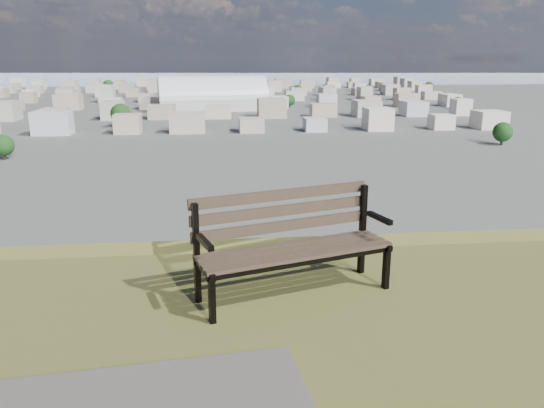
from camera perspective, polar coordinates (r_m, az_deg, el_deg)
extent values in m
cube|color=#3F2F24|center=(4.51, 3.54, -5.74)|extent=(1.68, 0.60, 0.03)
cube|color=#3F2F24|center=(4.60, 2.88, -5.27)|extent=(1.68, 0.60, 0.03)
cube|color=#3F2F24|center=(4.70, 2.25, -4.82)|extent=(1.68, 0.60, 0.03)
cube|color=#3F2F24|center=(4.80, 1.65, -4.38)|extent=(1.68, 0.60, 0.03)
cube|color=#3F2F24|center=(4.81, 1.27, -2.37)|extent=(1.66, 0.56, 0.10)
cube|color=#3F2F24|center=(4.79, 1.16, -0.70)|extent=(1.66, 0.56, 0.10)
cube|color=#3F2F24|center=(4.78, 1.05, 0.99)|extent=(1.66, 0.56, 0.10)
cube|color=black|center=(4.29, -6.48, -10.05)|extent=(0.06, 0.07, 0.42)
cube|color=black|center=(4.57, -8.12, -5.33)|extent=(0.06, 0.07, 0.89)
cube|color=black|center=(4.38, -7.30, -6.87)|extent=(0.19, 0.47, 0.05)
cube|color=black|center=(4.25, -7.23, -4.10)|extent=(0.15, 0.35, 0.04)
cube|color=black|center=(4.98, 12.19, -6.60)|extent=(0.06, 0.07, 0.42)
cube|color=black|center=(5.22, 9.71, -2.72)|extent=(0.06, 0.07, 0.89)
cube|color=black|center=(5.06, 11.05, -3.95)|extent=(0.19, 0.47, 0.05)
cube|color=black|center=(4.95, 11.50, -1.48)|extent=(0.15, 0.35, 0.04)
cube|color=black|center=(4.51, 3.58, -6.30)|extent=(1.67, 0.56, 0.04)
cube|color=black|center=(4.82, 1.60, -4.83)|extent=(1.67, 0.56, 0.04)
cube|color=beige|center=(291.64, -6.40, 10.62)|extent=(59.42, 31.74, 6.29)
cylinder|color=white|center=(291.40, -6.42, 11.23)|extent=(59.42, 31.74, 23.89)
cube|color=beige|center=(211.14, -22.25, 7.88)|extent=(11.00, 11.00, 7.00)
cube|color=#B7A89D|center=(205.77, -15.76, 8.27)|extent=(11.00, 11.00, 7.00)
cube|color=#B5A090|center=(203.12, -9.00, 8.57)|extent=(11.00, 11.00, 7.00)
cube|color=silver|center=(203.28, -2.16, 8.75)|extent=(11.00, 11.00, 7.00)
cube|color=beige|center=(206.25, 4.59, 8.81)|extent=(11.00, 11.00, 7.00)
cube|color=tan|center=(211.92, 11.06, 8.75)|extent=(11.00, 11.00, 7.00)
cube|color=beige|center=(220.07, 17.12, 8.60)|extent=(11.00, 11.00, 7.00)
cube|color=#B3ABA2|center=(230.45, 22.68, 8.37)|extent=(11.00, 11.00, 7.00)
cube|color=#B7A89D|center=(269.71, -26.80, 8.78)|extent=(11.00, 11.00, 7.00)
cube|color=#B5A090|center=(262.26, -21.83, 9.18)|extent=(11.00, 11.00, 7.00)
cube|color=silver|center=(256.84, -16.61, 9.52)|extent=(11.00, 11.00, 7.00)
cube|color=beige|center=(253.58, -11.20, 9.80)|extent=(11.00, 11.00, 7.00)
cube|color=tan|center=(252.57, -5.69, 9.99)|extent=(11.00, 11.00, 7.00)
cube|color=beige|center=(253.84, -0.19, 10.09)|extent=(11.00, 11.00, 7.00)
cube|color=#B3ABA2|center=(257.35, 5.22, 10.10)|extent=(11.00, 11.00, 7.00)
cube|color=beige|center=(263.01, 10.44, 10.03)|extent=(11.00, 11.00, 7.00)
cube|color=#B7A89D|center=(270.69, 15.40, 9.88)|extent=(11.00, 11.00, 7.00)
cube|color=#B5A090|center=(280.22, 20.04, 9.68)|extent=(11.00, 11.00, 7.00)
cube|color=beige|center=(320.64, -25.74, 9.70)|extent=(11.00, 11.00, 7.00)
cube|color=tan|center=(313.47, -21.56, 10.05)|extent=(11.00, 11.00, 7.00)
cube|color=beige|center=(308.02, -17.19, 10.36)|extent=(11.00, 11.00, 7.00)
cube|color=#B3ABA2|center=(304.36, -12.68, 10.61)|extent=(11.00, 11.00, 7.00)
cube|color=beige|center=(302.57, -8.08, 10.80)|extent=(11.00, 11.00, 7.00)
cube|color=#B7A89D|center=(302.68, -3.46, 10.92)|extent=(11.00, 11.00, 7.00)
cube|color=#B5A090|center=(304.69, 1.14, 10.98)|extent=(11.00, 11.00, 7.00)
cube|color=silver|center=(308.55, 5.65, 10.96)|extent=(11.00, 11.00, 7.00)
cube|color=beige|center=(314.21, 10.02, 10.88)|extent=(11.00, 11.00, 7.00)
cube|color=tan|center=(321.56, 14.21, 10.75)|extent=(11.00, 11.00, 7.00)
cube|color=beige|center=(330.49, 18.19, 10.57)|extent=(11.00, 11.00, 7.00)
cube|color=beige|center=(371.69, -24.98, 10.37)|extent=(11.00, 11.00, 7.00)
cube|color=#B7A89D|center=(364.75, -21.36, 10.68)|extent=(11.00, 11.00, 7.00)
cube|color=#B5A090|center=(359.27, -17.60, 10.95)|extent=(11.00, 11.00, 7.00)
cube|color=silver|center=(355.33, -13.74, 11.18)|extent=(11.00, 11.00, 7.00)
cube|color=beige|center=(352.98, -9.80, 11.37)|extent=(11.00, 11.00, 7.00)
cube|color=tan|center=(352.26, -5.83, 11.50)|extent=(11.00, 11.00, 7.00)
cube|color=beige|center=(353.17, -1.85, 11.58)|extent=(11.00, 11.00, 7.00)
cube|color=#B3ABA2|center=(355.70, 2.09, 11.61)|extent=(11.00, 11.00, 7.00)
cube|color=beige|center=(359.82, 5.96, 11.58)|extent=(11.00, 11.00, 7.00)
cube|color=#B7A89D|center=(365.47, 9.72, 11.50)|extent=(11.00, 11.00, 7.00)
cube|color=#B5A090|center=(372.58, 13.35, 11.38)|extent=(11.00, 11.00, 7.00)
cube|color=silver|center=(381.08, 16.82, 11.23)|extent=(11.00, 11.00, 7.00)
cube|color=tan|center=(422.84, -24.40, 10.88)|extent=(11.00, 11.00, 7.00)
cube|color=beige|center=(416.05, -21.20, 11.15)|extent=(11.00, 11.00, 7.00)
cube|color=#B3ABA2|center=(410.56, -17.91, 11.40)|extent=(11.00, 11.00, 7.00)
cube|color=beige|center=(406.41, -14.53, 11.61)|extent=(11.00, 11.00, 7.00)
cube|color=#B7A89D|center=(403.65, -11.09, 11.79)|extent=(11.00, 11.00, 7.00)
cube|color=#B5A090|center=(402.30, -7.61, 11.92)|extent=(11.00, 11.00, 7.00)
cube|color=silver|center=(402.38, -4.12, 12.02)|extent=(11.00, 11.00, 7.00)
cube|color=beige|center=(403.89, -0.64, 12.07)|extent=(11.00, 11.00, 7.00)
cube|color=tan|center=(406.81, 2.80, 12.07)|extent=(11.00, 11.00, 7.00)
cube|color=beige|center=(411.12, 6.19, 12.04)|extent=(11.00, 11.00, 7.00)
cube|color=#B3ABA2|center=(416.77, 9.49, 11.97)|extent=(11.00, 11.00, 7.00)
cube|color=beige|center=(423.70, 12.69, 11.86)|extent=(11.00, 11.00, 7.00)
cube|color=#B7A89D|center=(431.85, 15.77, 11.72)|extent=(11.00, 11.00, 7.00)
cube|color=#B5A090|center=(481.81, -26.70, 11.01)|extent=(11.00, 11.00, 7.00)
cube|color=silver|center=(474.05, -23.94, 11.28)|extent=(11.00, 11.00, 7.00)
cube|color=beige|center=(467.39, -21.08, 11.52)|extent=(11.00, 11.00, 7.00)
cube|color=tan|center=(461.88, -18.15, 11.75)|extent=(11.00, 11.00, 7.00)
cube|color=beige|center=(457.57, -15.15, 11.94)|extent=(11.00, 11.00, 7.00)
cube|color=#B3ABA2|center=(454.48, -12.10, 12.11)|extent=(11.00, 11.00, 7.00)
cube|color=beige|center=(452.65, -9.01, 12.25)|extent=(11.00, 11.00, 7.00)
cube|color=#B7A89D|center=(452.08, -5.90, 12.35)|extent=(11.00, 11.00, 7.00)
cube|color=#B5A090|center=(452.79, -2.79, 12.41)|extent=(11.00, 11.00, 7.00)
cube|color=silver|center=(454.77, 0.30, 12.44)|extent=(11.00, 11.00, 7.00)
cube|color=beige|center=(458.00, 3.36, 12.44)|extent=(11.00, 11.00, 7.00)
cube|color=tan|center=(462.45, 6.37, 12.40)|extent=(11.00, 11.00, 7.00)
cube|color=beige|center=(468.09, 9.31, 12.33)|extent=(11.00, 11.00, 7.00)
cube|color=#B3ABA2|center=(474.88, 12.17, 12.23)|extent=(11.00, 11.00, 7.00)
cube|color=beige|center=(482.77, 14.94, 12.11)|extent=(11.00, 11.00, 7.00)
cube|color=#B7A89D|center=(532.85, -26.07, 11.36)|extent=(11.00, 11.00, 7.00)
cube|color=#B5A090|center=(525.29, -23.57, 11.60)|extent=(11.00, 11.00, 7.00)
cube|color=silver|center=(518.74, -20.99, 11.82)|extent=(11.00, 11.00, 7.00)
cube|color=beige|center=(513.22, -18.35, 12.02)|extent=(11.00, 11.00, 7.00)
cube|color=tan|center=(508.78, -15.65, 12.21)|extent=(11.00, 11.00, 7.00)
cube|color=beige|center=(505.43, -12.90, 12.36)|extent=(11.00, 11.00, 7.00)
cube|color=#B3ABA2|center=(503.21, -10.13, 12.50)|extent=(11.00, 11.00, 7.00)
cube|color=beige|center=(502.13, -7.33, 12.60)|extent=(11.00, 11.00, 7.00)
cube|color=#B7A89D|center=(502.20, -4.52, 12.68)|extent=(11.00, 11.00, 7.00)
cube|color=#B5A090|center=(503.41, -1.72, 12.72)|extent=(11.00, 11.00, 7.00)
cube|color=silver|center=(505.76, 1.06, 12.74)|extent=(11.00, 11.00, 7.00)
cube|color=beige|center=(509.23, 3.81, 12.73)|extent=(11.00, 11.00, 7.00)
cube|color=tan|center=(513.80, 6.51, 12.69)|extent=(11.00, 11.00, 7.00)
cube|color=beige|center=(519.44, 9.16, 12.62)|extent=(11.00, 11.00, 7.00)
cube|color=#B3ABA2|center=(526.11, 11.75, 12.53)|extent=(11.00, 11.00, 7.00)
cube|color=beige|center=(533.78, 14.27, 12.42)|extent=(11.00, 11.00, 7.00)
cube|color=#B7A89D|center=(583.96, -25.55, 11.64)|extent=(11.00, 11.00, 7.00)
cube|color=#B5A090|center=(576.57, -23.26, 11.86)|extent=(11.00, 11.00, 7.00)
cube|color=silver|center=(570.10, -20.91, 12.06)|extent=(11.00, 11.00, 7.00)
cube|color=beige|center=(564.57, -18.50, 12.25)|extent=(11.00, 11.00, 7.00)
cube|color=tan|center=(560.02, -16.05, 12.42)|extent=(11.00, 11.00, 7.00)
cube|color=beige|center=(556.47, -13.56, 12.57)|extent=(11.00, 11.00, 7.00)
cube|color=#B3ABA2|center=(553.94, -11.04, 12.70)|extent=(11.00, 11.00, 7.00)
cube|color=beige|center=(552.43, -8.50, 12.80)|extent=(11.00, 11.00, 7.00)
cube|color=#B7A89D|center=(551.97, -5.95, 12.89)|extent=(11.00, 11.00, 7.00)
cube|color=#B5A090|center=(552.55, -3.39, 12.94)|extent=(11.00, 11.00, 7.00)
cube|color=silver|center=(554.18, -0.85, 12.97)|extent=(11.00, 11.00, 7.00)
cube|color=beige|center=(556.83, 1.68, 12.98)|extent=(11.00, 11.00, 7.00)
cube|color=tan|center=(560.49, 4.17, 12.96)|extent=(11.00, 11.00, 7.00)
cube|color=beige|center=(565.16, 6.63, 12.92)|extent=(11.00, 11.00, 7.00)
cube|color=#B3ABA2|center=(570.79, 9.04, 12.86)|extent=(11.00, 11.00, 7.00)
cube|color=beige|center=(577.37, 11.41, 12.78)|extent=(11.00, 11.00, 7.00)
cube|color=#B7A89D|center=(584.86, 13.71, 12.68)|extent=(11.00, 11.00, 7.00)
cylinder|color=#2D2216|center=(187.34, 23.46, 6.17)|extent=(0.80, 0.80, 2.10)
sphere|color=#133312|center=(186.93, 23.57, 7.12)|extent=(6.30, 6.30, 6.30)
cylinder|color=#2D2216|center=(226.28, -15.90, 8.31)|extent=(0.80, 0.80, 2.70)
sphere|color=#133312|center=(225.85, -15.98, 9.33)|extent=(8.10, 8.10, 8.10)
cylinder|color=#2D2216|center=(311.71, 19.30, 9.77)|extent=(0.80, 0.80, 1.95)
sphere|color=#133312|center=(311.48, 19.34, 10.30)|extent=(5.85, 5.85, 5.85)
cylinder|color=#2D2216|center=(406.96, 2.80, 11.74)|extent=(0.80, 0.80, 2.25)
sphere|color=#133312|center=(406.76, 2.81, 12.22)|extent=(6.75, 6.75, 6.75)
cylinder|color=#2D2216|center=(470.60, -17.15, 11.63)|extent=(0.80, 0.80, 2.85)
sphere|color=#133312|center=(470.39, -17.19, 12.14)|extent=(8.55, 8.55, 8.55)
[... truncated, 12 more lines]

